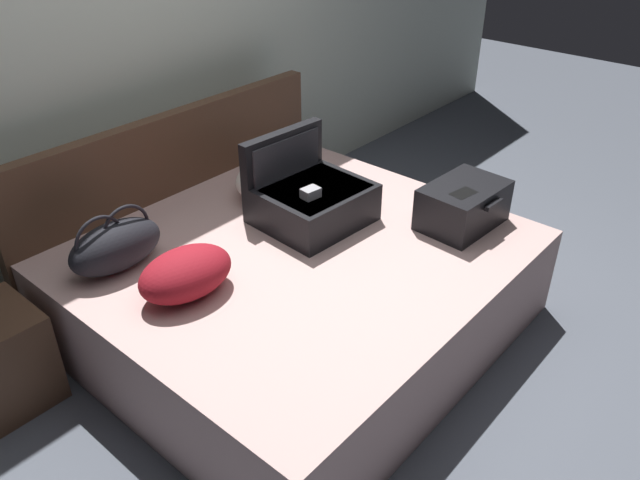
% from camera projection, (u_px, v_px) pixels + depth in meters
% --- Properties ---
extents(ground_plane, '(12.00, 12.00, 0.00)m').
position_uv_depth(ground_plane, '(361.00, 360.00, 3.07)').
color(ground_plane, '#4C515B').
extents(back_wall, '(8.00, 0.10, 2.60)m').
position_uv_depth(back_wall, '(121.00, 34.00, 3.30)').
color(back_wall, '#B7C1B2').
rests_on(back_wall, ground).
extents(bed, '(1.98, 1.81, 0.48)m').
position_uv_depth(bed, '(300.00, 288.00, 3.16)').
color(bed, '#BC9993').
rests_on(bed, ground).
extents(headboard, '(2.02, 0.08, 0.93)m').
position_uv_depth(headboard, '(177.00, 192.00, 3.57)').
color(headboard, '#4C3323').
rests_on(headboard, ground).
extents(hard_case_large, '(0.55, 0.52, 0.43)m').
position_uv_depth(hard_case_large, '(310.00, 198.00, 3.20)').
color(hard_case_large, black).
rests_on(hard_case_large, bed).
extents(hard_case_medium, '(0.46, 0.34, 0.22)m').
position_uv_depth(hard_case_medium, '(463.00, 205.00, 3.17)').
color(hard_case_medium, black).
rests_on(hard_case_medium, bed).
extents(duffel_bag, '(0.46, 0.25, 0.29)m').
position_uv_depth(duffel_bag, '(116.00, 246.00, 2.83)').
color(duffel_bag, black).
rests_on(duffel_bag, bed).
extents(pillow_near_headboard, '(0.55, 0.35, 0.21)m').
position_uv_depth(pillow_near_headboard, '(268.00, 173.00, 3.51)').
color(pillow_near_headboard, white).
rests_on(pillow_near_headboard, bed).
extents(pillow_center_head, '(0.46, 0.33, 0.21)m').
position_uv_depth(pillow_center_head, '(186.00, 273.00, 2.67)').
color(pillow_center_head, maroon).
rests_on(pillow_center_head, bed).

